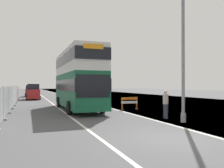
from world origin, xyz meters
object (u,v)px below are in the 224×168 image
car_receding_mid (31,91)px  pedestrian_at_kerb (166,104)px  roadworks_barrier (129,102)px  car_oncoming_near (33,92)px  double_decker_bus (77,79)px  lamppost_foreground (183,50)px

car_receding_mid → pedestrian_at_kerb: (7.66, -32.61, -0.12)m
roadworks_barrier → car_oncoming_near: car_oncoming_near is taller
double_decker_bus → roadworks_barrier: (4.14, -1.74, -2.00)m
lamppost_foreground → pedestrian_at_kerb: (-0.08, 1.63, -3.20)m
lamppost_foreground → car_oncoming_near: bearing=106.8°
lamppost_foreground → pedestrian_at_kerb: lamppost_foreground is taller
double_decker_bus → lamppost_foreground: size_ratio=1.18×
car_receding_mid → double_decker_bus: bearing=-82.2°
double_decker_bus → pedestrian_at_kerb: (4.18, -7.08, -1.76)m
car_receding_mid → pedestrian_at_kerb: size_ratio=2.27×
lamppost_foreground → roadworks_barrier: bearing=91.0°
pedestrian_at_kerb → car_oncoming_near: bearing=107.7°
lamppost_foreground → pedestrian_at_kerb: bearing=92.8°
lamppost_foreground → roadworks_barrier: 7.77m
lamppost_foreground → car_receding_mid: (-7.74, 34.23, -3.08)m
double_decker_bus → lamppost_foreground: lamppost_foreground is taller
roadworks_barrier → car_receding_mid: (-7.62, 27.27, 0.36)m
car_oncoming_near → pedestrian_at_kerb: size_ratio=2.48×
lamppost_foreground → roadworks_barrier: lamppost_foreground is taller
roadworks_barrier → pedestrian_at_kerb: 5.34m
lamppost_foreground → pedestrian_at_kerb: size_ratio=4.86×
roadworks_barrier → car_receding_mid: size_ratio=0.37×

